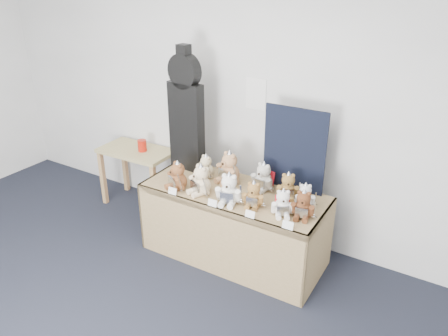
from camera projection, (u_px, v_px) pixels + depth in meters
The scene contains 21 objects.
room_shell at pixel (256, 94), 4.10m from camera, with size 6.00×6.00×6.00m.
display_table at pixel (230, 209), 3.95m from camera, with size 1.69×0.73×0.70m.
side_table at pixel (137, 160), 4.91m from camera, with size 0.84×0.48×0.69m.
guitar_case at pixel (186, 111), 4.13m from camera, with size 0.38×0.14×1.21m.
navy_board at pixel (294, 150), 3.82m from camera, with size 0.57×0.02×0.77m, color black.
red_cup at pixel (142, 146), 4.79m from camera, with size 0.10×0.10×0.13m, color #B0190B.
teddy_front_far_left at pixel (177, 177), 3.94m from camera, with size 0.23×0.23×0.29m.
teddy_front_left at pixel (201, 181), 3.85m from camera, with size 0.25×0.24×0.31m.
teddy_front_centre at pixel (229, 190), 3.69m from camera, with size 0.26×0.23×0.31m.
teddy_front_right at pixel (253, 195), 3.65m from camera, with size 0.21×0.19×0.26m.
teddy_front_far_right at pixel (283, 204), 3.52m from camera, with size 0.21×0.21×0.26m.
teddy_front_end at pixel (303, 206), 3.49m from camera, with size 0.22×0.20×0.27m.
teddy_back_left at pixel (206, 167), 4.16m from camera, with size 0.20×0.19×0.25m.
teddy_back_centre_left at pixel (229, 169), 4.05m from camera, with size 0.27×0.26×0.34m.
teddy_back_centre_right at pixel (263, 178), 3.92m from camera, with size 0.24×0.22×0.30m.
teddy_back_right at pixel (288, 187), 3.78m from camera, with size 0.22×0.21×0.27m.
teddy_back_end at pixel (305, 196), 3.65m from camera, with size 0.20×0.19×0.24m.
entry_card_a at pixel (172, 191), 3.87m from camera, with size 0.09×0.00×0.06m, color white.
entry_card_b at pixel (212, 203), 3.67m from camera, with size 0.09×0.00×0.06m, color white.
entry_card_c at pixel (250, 214), 3.51m from camera, with size 0.08×0.00×0.06m, color white.
entry_card_d at pixel (288, 225), 3.36m from camera, with size 0.09×0.00×0.07m, color white.
Camera 1 is at (2.20, -1.08, 2.56)m, focal length 35.00 mm.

